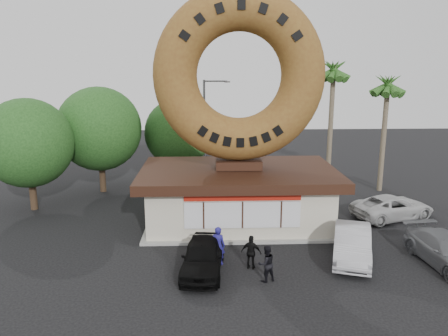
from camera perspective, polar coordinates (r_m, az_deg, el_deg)
ground at (r=20.50m, az=3.05°, el=-12.95°), size 90.00×90.00×0.00m
donut_shop at (r=25.43m, az=1.89°, el=-3.42°), size 11.20×7.20×3.80m
giant_donut at (r=24.40m, az=2.00°, el=11.98°), size 9.44×2.41×9.44m
tree_west at (r=32.57m, az=-15.97°, el=4.92°), size 6.00×6.00×7.65m
tree_mid at (r=33.78m, az=-5.98°, el=4.57°), size 5.20×5.20×6.63m
tree_far at (r=29.92m, az=-24.25°, el=2.98°), size 5.60×5.60×7.14m
palm_near at (r=33.64m, az=14.10°, el=11.73°), size 2.60×2.60×9.75m
palm_far at (r=33.40m, az=20.59°, el=9.70°), size 2.60×2.60×8.75m
street_lamp at (r=34.63m, az=-2.33°, el=5.61°), size 2.11×0.20×8.00m
person_left at (r=20.53m, az=-0.78°, el=-10.08°), size 0.77×0.62×1.83m
person_center at (r=19.12m, az=5.54°, el=-12.31°), size 0.96×0.87×1.62m
person_right at (r=20.16m, az=3.59°, el=-10.94°), size 1.01×0.69×1.59m
car_black at (r=19.89m, az=-2.79°, el=-11.43°), size 2.16×4.52×1.49m
car_silver at (r=21.99m, az=16.38°, el=-9.40°), size 3.01×5.02×1.56m
car_grey at (r=22.90m, az=27.10°, el=-9.62°), size 2.46×5.09×1.43m
car_white at (r=28.43m, az=21.16°, el=-4.77°), size 5.54×3.80×1.41m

